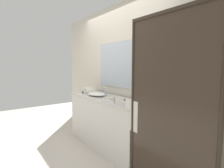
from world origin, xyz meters
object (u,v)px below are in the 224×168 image
Objects in this scene: sink_basin at (97,94)px; amenity_bottle_conditioner at (114,100)px; faucet at (105,92)px; rolled_towel_near_edge at (86,90)px; rolled_towel_middle at (88,90)px; rolled_towel_far_edge at (90,91)px; soap_dish at (111,98)px; amenity_bottle_lotion at (137,98)px.

amenity_bottle_conditioner is at bearing -7.79° from sink_basin.
faucet reaches higher than sink_basin.
rolled_towel_near_edge is 1.30× the size of rolled_towel_middle.
faucet is 0.91× the size of rolled_towel_far_edge.
faucet is 0.91× the size of rolled_towel_middle.
amenity_bottle_conditioner is 1.18m from rolled_towel_near_edge.
amenity_bottle_conditioner is (0.22, -0.11, 0.03)m from soap_dish.
rolled_towel_middle is (-0.40, -0.15, 0.01)m from faucet.
amenity_bottle_lotion is 0.35× the size of rolled_towel_near_edge.
faucet is at bearing 156.60° from amenity_bottle_conditioner.
soap_dish is at bearing -143.56° from amenity_bottle_lotion.
soap_dish is (0.44, 0.02, -0.02)m from sink_basin.
rolled_towel_near_edge is at bearing 174.67° from sink_basin.
rolled_towel_far_edge reaches higher than amenity_bottle_conditioner.
faucet is at bearing 158.13° from soap_dish.
soap_dish is at bearing -1.72° from rolled_towel_near_edge.
amenity_bottle_lotion is at bearing 36.44° from soap_dish.
faucet reaches higher than soap_dish.
amenity_bottle_conditioner is (0.66, -0.29, -0.01)m from faucet.
soap_dish is 0.25m from amenity_bottle_conditioner.
sink_basin is at bearing -5.33° from rolled_towel_near_edge.
faucet reaches higher than amenity_bottle_conditioner.
faucet is at bearing 90.00° from sink_basin.
amenity_bottle_lotion is 0.45× the size of rolled_towel_middle.
faucet reaches higher than amenity_bottle_lotion.
amenity_bottle_lotion is (0.35, 0.26, 0.03)m from soap_dish.
sink_basin is 0.40m from rolled_towel_middle.
soap_dish is 1.18× the size of amenity_bottle_lotion.
rolled_towel_middle reaches higher than rolled_towel_far_edge.
rolled_towel_far_edge is (0.11, -0.01, -0.01)m from rolled_towel_middle.
amenity_bottle_conditioner is 0.45× the size of rolled_towel_middle.
rolled_towel_middle is at bearing 172.69° from amenity_bottle_conditioner.
rolled_towel_far_edge is (-0.95, 0.12, 0.01)m from amenity_bottle_conditioner.
sink_basin is 0.84m from amenity_bottle_lotion.
amenity_bottle_conditioner is at bearing -6.73° from rolled_towel_near_edge.
soap_dish is at bearing -21.87° from faucet.
amenity_bottle_conditioner is 0.96m from rolled_towel_far_edge.
rolled_towel_middle is 0.11m from rolled_towel_far_edge.
soap_dish is at bearing -1.81° from rolled_towel_middle.
amenity_bottle_lotion is at bearing 11.01° from rolled_towel_middle.
rolled_towel_near_edge is at bearing 173.27° from amenity_bottle_conditioner.
soap_dish is 0.54× the size of rolled_towel_far_edge.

